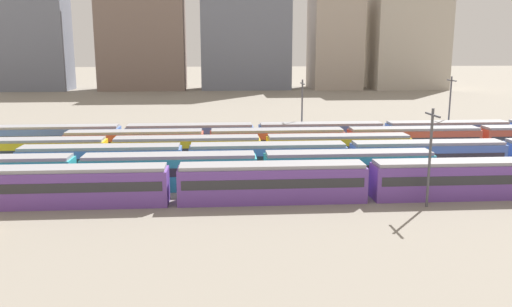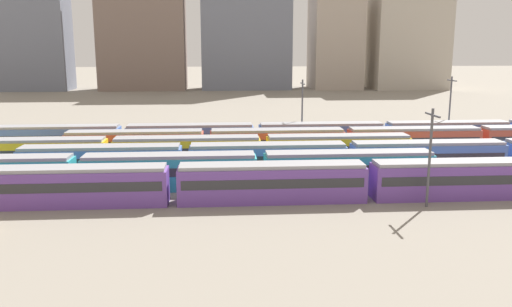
# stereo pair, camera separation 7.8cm
# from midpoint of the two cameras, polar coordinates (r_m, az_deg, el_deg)

# --- Properties ---
(ground_plane) EXTENTS (600.00, 600.00, 0.00)m
(ground_plane) POSITION_cam_midpoint_polar(r_m,az_deg,el_deg) (64.69, -14.49, -1.98)
(ground_plane) COLOR gray
(train_track_0) EXTENTS (93.60, 3.06, 3.75)m
(train_track_0) POSITION_cam_midpoint_polar(r_m,az_deg,el_deg) (55.92, 21.44, -2.55)
(train_track_0) COLOR #6B429E
(train_track_0) RESTS_ON ground_plane
(train_track_1) EXTENTS (55.80, 3.06, 3.75)m
(train_track_1) POSITION_cam_midpoint_polar(r_m,az_deg,el_deg) (55.81, -9.22, -1.90)
(train_track_1) COLOR teal
(train_track_1) RESTS_ON ground_plane
(train_track_2) EXTENTS (93.60, 3.06, 3.75)m
(train_track_2) POSITION_cam_midpoint_polar(r_m,az_deg,el_deg) (65.41, 18.04, -0.32)
(train_track_2) COLOR #4C70BC
(train_track_2) RESTS_ON ground_plane
(train_track_3) EXTENTS (55.80, 3.06, 3.75)m
(train_track_3) POSITION_cam_midpoint_polar(r_m,az_deg,el_deg) (65.85, -7.38, 0.24)
(train_track_3) COLOR yellow
(train_track_3) RESTS_ON ground_plane
(train_track_4) EXTENTS (93.60, 3.06, 3.75)m
(train_track_4) POSITION_cam_midpoint_polar(r_m,az_deg,el_deg) (75.72, 16.69, 1.34)
(train_track_4) COLOR #BC4C38
(train_track_4) RESTS_ON ground_plane
(train_track_5) EXTENTS (112.50, 3.06, 3.75)m
(train_track_5) POSITION_cam_midpoint_polar(r_m,az_deg,el_deg) (79.75, 13.74, 2.01)
(train_track_5) COLOR #4C70BC
(train_track_5) RESTS_ON ground_plane
(catenary_pole_0) EXTENTS (0.24, 3.20, 9.25)m
(catenary_pole_0) POSITION_cam_midpoint_polar(r_m,az_deg,el_deg) (50.89, 18.32, 0.08)
(catenary_pole_0) COLOR #4C4C51
(catenary_pole_0) RESTS_ON ground_plane
(catenary_pole_1) EXTENTS (0.24, 3.20, 10.13)m
(catenary_pole_1) POSITION_cam_midpoint_polar(r_m,az_deg,el_deg) (86.17, 20.23, 4.82)
(catenary_pole_1) COLOR #4C4C51
(catenary_pole_1) RESTS_ON ground_plane
(catenary_pole_3) EXTENTS (0.24, 3.20, 9.80)m
(catenary_pole_3) POSITION_cam_midpoint_polar(r_m,az_deg,el_deg) (79.19, 5.04, 4.82)
(catenary_pole_3) COLOR #4C4C51
(catenary_pole_3) RESTS_ON ground_plane
(distant_building_0) EXTENTS (23.33, 13.27, 44.77)m
(distant_building_0) POSITION_cam_midpoint_polar(r_m,az_deg,el_deg) (189.52, -23.21, 13.07)
(distant_building_0) COLOR slate
(distant_building_0) RESTS_ON ground_plane
(distant_building_1) EXTENTS (27.87, 14.60, 42.01)m
(distant_building_1) POSITION_cam_midpoint_polar(r_m,az_deg,el_deg) (181.34, -12.20, 13.40)
(distant_building_1) COLOR #7A665B
(distant_building_1) RESTS_ON ground_plane
(distant_building_2) EXTENTS (29.52, 13.70, 52.98)m
(distant_building_2) POSITION_cam_midpoint_polar(r_m,az_deg,el_deg) (180.18, -1.08, 15.41)
(distant_building_2) COLOR slate
(distant_building_2) RESTS_ON ground_plane
(distant_building_3) EXTENTS (16.08, 18.18, 30.42)m
(distant_building_3) POSITION_cam_midpoint_polar(r_m,az_deg,el_deg) (183.88, 8.55, 11.70)
(distant_building_3) COLOR #A89989
(distant_building_3) RESTS_ON ground_plane
(distant_building_4) EXTENTS (24.33, 21.18, 38.92)m
(distant_building_4) POSITION_cam_midpoint_polar(r_m,az_deg,el_deg) (190.67, 15.93, 12.66)
(distant_building_4) COLOR #B2A899
(distant_building_4) RESTS_ON ground_plane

